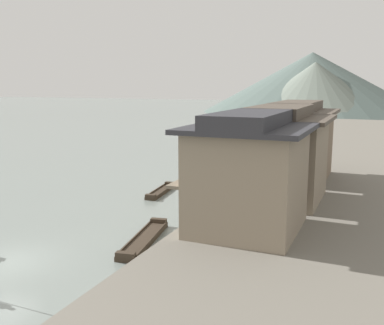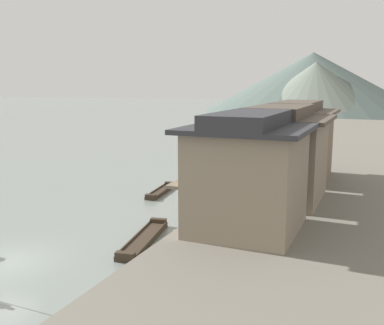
{
  "view_description": "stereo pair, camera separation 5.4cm",
  "coord_description": "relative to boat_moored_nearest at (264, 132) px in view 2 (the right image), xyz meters",
  "views": [
    {
      "loc": [
        16.08,
        -14.79,
        8.48
      ],
      "look_at": [
        2.27,
        17.47,
        2.16
      ],
      "focal_mm": 41.41,
      "sensor_mm": 36.0,
      "label": 1
    },
    {
      "loc": [
        16.13,
        -14.77,
        8.48
      ],
      "look_at": [
        2.27,
        17.47,
        2.16
      ],
      "focal_mm": 41.41,
      "sensor_mm": 36.0,
      "label": 2
    }
  ],
  "objects": [
    {
      "name": "house_waterfront_second",
      "position": [
        12.49,
        -45.99,
        3.64
      ],
      "size": [
        6.61,
        7.12,
        6.14
      ],
      "color": "gray",
      "rests_on": "riverbank_right"
    },
    {
      "name": "boat_midriver_upstream",
      "position": [
        -3.84,
        -20.86,
        0.05
      ],
      "size": [
        4.44,
        1.95,
        0.83
      ],
      "color": "brown",
      "rests_on": "ground"
    },
    {
      "name": "ground_plane",
      "position": [
        2.42,
        -59.71,
        -0.25
      ],
      "size": [
        400.0,
        400.0,
        0.0
      ],
      "primitive_type": "plane",
      "color": "gray"
    },
    {
      "name": "house_waterfront_tall",
      "position": [
        12.28,
        -38.79,
        3.64
      ],
      "size": [
        6.19,
        7.84,
        6.14
      ],
      "color": "#75604C",
      "rests_on": "riverbank_right"
    },
    {
      "name": "boat_moored_nearest",
      "position": [
        0.0,
        0.0,
        0.0
      ],
      "size": [
        3.68,
        4.85,
        0.74
      ],
      "color": "#33281E",
      "rests_on": "ground"
    },
    {
      "name": "riverbank_right",
      "position": [
        17.96,
        -29.71,
        0.2
      ],
      "size": [
        18.0,
        110.0,
        0.89
      ],
      "primitive_type": "cube",
      "color": "#6B665B",
      "rests_on": "ground"
    },
    {
      "name": "hill_far_centre",
      "position": [
        -1.3,
        61.86,
        8.43
      ],
      "size": [
        63.98,
        63.98,
        17.36
      ],
      "primitive_type": "cone",
      "color": "#4C5B56",
      "rests_on": "ground"
    },
    {
      "name": "boat_moored_far",
      "position": [
        7.16,
        -54.59,
        -0.09
      ],
      "size": [
        2.11,
        5.91,
        0.48
      ],
      "color": "#33281E",
      "rests_on": "ground"
    },
    {
      "name": "boat_moored_third",
      "position": [
        4.53,
        -14.26,
        -0.09
      ],
      "size": [
        1.54,
        4.77,
        0.49
      ],
      "color": "#33281E",
      "rests_on": "ground"
    },
    {
      "name": "hill_far_west",
      "position": [
        1.24,
        50.49,
        6.8
      ],
      "size": [
        39.98,
        39.98,
        14.09
      ],
      "primitive_type": "cone",
      "color": "slate",
      "rests_on": "ground"
    },
    {
      "name": "boat_midriver_drifting",
      "position": [
        3.05,
        -44.61,
        -0.11
      ],
      "size": [
        1.4,
        4.74,
        0.43
      ],
      "color": "#33281E",
      "rests_on": "ground"
    },
    {
      "name": "boat_upstream_distant",
      "position": [
        7.45,
        -26.62,
        -0.0
      ],
      "size": [
        1.62,
        4.34,
        0.69
      ],
      "color": "#232326",
      "rests_on": "ground"
    },
    {
      "name": "house_waterfront_nearest",
      "position": [
        12.36,
        -52.79,
        3.65
      ],
      "size": [
        6.35,
        6.82,
        6.14
      ],
      "color": "gray",
      "rests_on": "riverbank_right"
    },
    {
      "name": "boat_moored_second",
      "position": [
        7.02,
        -40.08,
        0.05
      ],
      "size": [
        1.78,
        3.84,
        0.79
      ],
      "color": "brown",
      "rests_on": "ground"
    }
  ]
}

